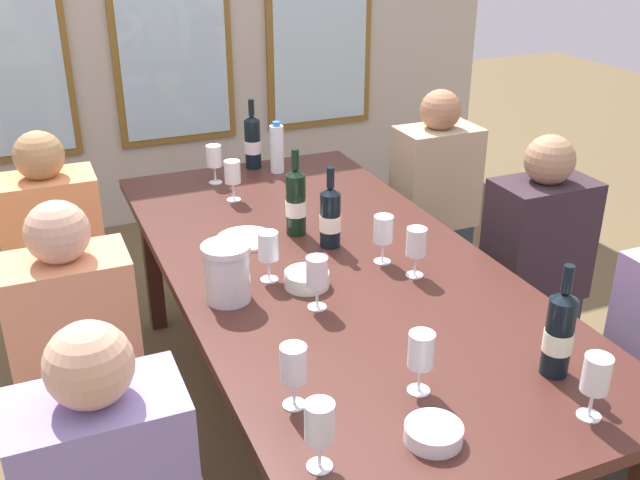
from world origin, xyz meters
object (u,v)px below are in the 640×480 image
object	(u,v)px
wine_bottle_1	(559,333)
wine_glass_9	(317,273)
wine_bottle_0	(296,202)
wine_bottle_2	(253,142)
wine_glass_0	(268,247)
seated_person_4	(80,371)
white_plate_0	(246,239)
tasting_bowl_1	(433,433)
wine_bottle_3	(330,217)
wine_glass_6	(416,244)
wine_glass_2	(596,376)
tasting_bowl_0	(307,279)
wine_glass_5	(421,353)
wine_glass_4	(320,423)
wine_glass_7	(294,365)
seated_person_1	(434,208)
wine_glass_8	(383,232)
wine_glass_1	(214,157)
seated_person_0	(58,271)
seated_person_5	(534,276)
dining_table	(331,280)
wine_glass_3	(232,173)
metal_pitcher	(227,272)
water_bottle	(277,148)

from	to	relation	value
wine_bottle_1	wine_glass_9	size ratio (longest dim) A/B	1.85
wine_bottle_0	wine_bottle_2	xyz separation A→B (m)	(0.09, 0.79, -0.00)
wine_glass_0	seated_person_4	bearing A→B (deg)	177.31
white_plate_0	wine_bottle_2	xyz separation A→B (m)	(0.28, 0.77, 0.12)
tasting_bowl_1	wine_bottle_0	bearing A→B (deg)	83.90
wine_bottle_3	wine_glass_6	distance (m)	0.37
wine_glass_0	wine_glass_2	xyz separation A→B (m)	(0.49, -0.98, 0.00)
tasting_bowl_0	wine_glass_5	size ratio (longest dim) A/B	0.85
wine_glass_4	wine_glass_5	size ratio (longest dim) A/B	1.00
wine_bottle_2	wine_glass_7	bearing A→B (deg)	-105.01
wine_glass_9	seated_person_1	size ratio (longest dim) A/B	0.16
tasting_bowl_1	wine_glass_8	world-z (taller)	wine_glass_8
white_plate_0	wine_bottle_0	xyz separation A→B (m)	(0.20, -0.02, 0.13)
seated_person_1	seated_person_4	bearing A→B (deg)	-157.00
wine_bottle_0	seated_person_1	distance (m)	1.06
wine_bottle_1	wine_glass_6	xyz separation A→B (m)	(-0.07, 0.64, -0.01)
wine_glass_0	wine_glass_1	size ratio (longest dim) A/B	1.00
seated_person_0	seated_person_4	size ratio (longest dim) A/B	1.00
wine_glass_5	seated_person_5	size ratio (longest dim) A/B	0.16
tasting_bowl_1	wine_glass_1	size ratio (longest dim) A/B	0.80
wine_bottle_3	seated_person_5	bearing A→B (deg)	-11.65
seated_person_4	wine_glass_6	bearing A→B (deg)	-9.88
wine_bottle_2	wine_bottle_3	xyz separation A→B (m)	(-0.01, -0.94, -0.01)
wine_glass_5	wine_glass_9	xyz separation A→B (m)	(-0.08, 0.50, 0.00)
wine_glass_1	wine_bottle_1	bearing A→B (deg)	-75.94
wine_bottle_0	wine_glass_2	xyz separation A→B (m)	(0.27, -1.30, -0.01)
dining_table	wine_bottle_2	world-z (taller)	wine_bottle_2
wine_glass_3	metal_pitcher	bearing A→B (deg)	-107.93
water_bottle	wine_bottle_3	bearing A→B (deg)	-96.58
tasting_bowl_1	water_bottle	xyz separation A→B (m)	(0.30, 1.91, 0.09)
wine_glass_4	metal_pitcher	bearing A→B (deg)	87.92
wine_glass_2	wine_glass_6	world-z (taller)	same
seated_person_0	wine_glass_1	bearing A→B (deg)	13.91
seated_person_1	wine_glass_4	bearing A→B (deg)	-128.14
wine_glass_9	seated_person_5	size ratio (longest dim) A/B	0.16
wine_glass_4	wine_glass_6	xyz separation A→B (m)	(0.65, 0.73, -0.00)
wine_glass_3	wine_glass_7	bearing A→B (deg)	-100.72
wine_glass_0	wine_glass_2	bearing A→B (deg)	-63.61
tasting_bowl_1	wine_glass_9	world-z (taller)	wine_glass_9
wine_glass_0	wine_bottle_2	bearing A→B (deg)	74.38
wine_bottle_3	wine_glass_7	xyz separation A→B (m)	(-0.46, -0.83, 0.01)
water_bottle	wine_glass_2	xyz separation A→B (m)	(0.10, -1.99, 0.01)
tasting_bowl_1	wine_glass_1	bearing A→B (deg)	90.11
wine_bottle_1	wine_glass_1	world-z (taller)	wine_bottle_1
wine_glass_1	seated_person_0	bearing A→B (deg)	-166.09
wine_bottle_2	tasting_bowl_1	size ratio (longest dim) A/B	2.35
wine_glass_5	seated_person_0	world-z (taller)	seated_person_0
wine_glass_1	wine_glass_4	distance (m)	1.88
wine_glass_3	wine_glass_8	bearing A→B (deg)	-67.95
dining_table	wine_glass_8	world-z (taller)	wine_glass_8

